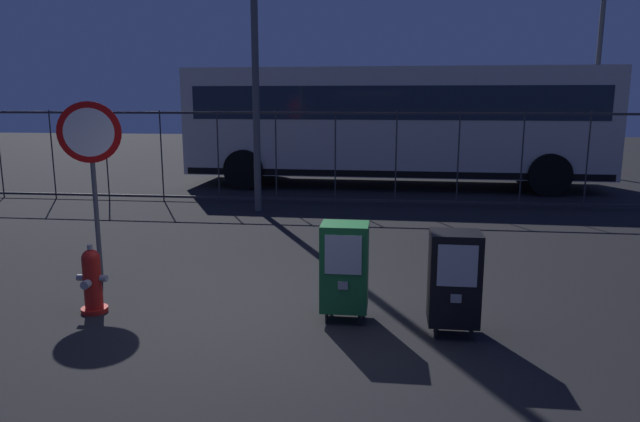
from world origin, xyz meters
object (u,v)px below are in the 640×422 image
(fire_hydrant, at_px, (92,281))
(stop_sign, at_px, (91,152))
(bus_near, at_px, (393,120))
(newspaper_box_primary, at_px, (454,278))
(newspaper_box_secondary, at_px, (345,267))
(street_light_near_right, at_px, (604,1))

(fire_hydrant, height_order, stop_sign, stop_sign)
(stop_sign, relative_size, bus_near, 0.21)
(newspaper_box_primary, bearing_deg, fire_hydrant, 177.80)
(newspaper_box_secondary, distance_m, bus_near, 9.65)
(fire_hydrant, height_order, newspaper_box_secondary, newspaper_box_secondary)
(newspaper_box_primary, relative_size, bus_near, 0.10)
(bus_near, relative_size, street_light_near_right, 1.21)
(stop_sign, bearing_deg, fire_hydrant, -65.28)
(fire_hydrant, xyz_separation_m, street_light_near_right, (9.10, 12.47, 4.60))
(newspaper_box_secondary, bearing_deg, stop_sign, 160.91)
(newspaper_box_secondary, relative_size, bus_near, 0.10)
(fire_hydrant, bearing_deg, stop_sign, 114.72)
(bus_near, xyz_separation_m, street_light_near_right, (5.87, 2.79, 3.25))
(fire_hydrant, xyz_separation_m, stop_sign, (-0.57, 1.24, 1.25))
(stop_sign, xyz_separation_m, street_light_near_right, (9.67, 11.23, 3.35))
(newspaper_box_primary, relative_size, street_light_near_right, 0.12)
(street_light_near_right, bearing_deg, newspaper_box_primary, -112.91)
(fire_hydrant, bearing_deg, newspaper_box_secondary, 2.31)
(fire_hydrant, relative_size, bus_near, 0.07)
(fire_hydrant, distance_m, newspaper_box_secondary, 2.70)
(stop_sign, bearing_deg, street_light_near_right, 49.28)
(fire_hydrant, bearing_deg, street_light_near_right, 53.88)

